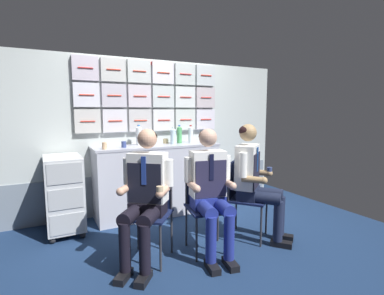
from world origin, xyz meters
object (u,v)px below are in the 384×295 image
folding_chair_left (151,203)px  paper_cup_tan (104,146)px  folding_chair_by_counter (240,191)px  service_trolley (64,192)px  folding_chair_right (205,198)px  crew_member_by_counter (255,176)px  crew_member_right (211,186)px  water_bottle_clear (179,135)px  crew_member_left (145,191)px

folding_chair_left → paper_cup_tan: bearing=104.2°
paper_cup_tan → folding_chair_by_counter: bearing=-38.0°
paper_cup_tan → folding_chair_left: bearing=-75.8°
service_trolley → folding_chair_left: 1.24m
folding_chair_right → crew_member_by_counter: 0.62m
crew_member_right → crew_member_by_counter: size_ratio=0.98×
service_trolley → water_bottle_clear: water_bottle_clear is taller
folding_chair_left → folding_chair_right: 0.57m
folding_chair_right → water_bottle_clear: 1.40m
folding_chair_left → service_trolley: bearing=125.5°
paper_cup_tan → folding_chair_right: bearing=-52.6°
crew_member_by_counter → water_bottle_clear: 1.41m
crew_member_right → water_bottle_clear: (0.32, 1.41, 0.40)m
folding_chair_left → crew_member_right: (0.53, -0.25, 0.16)m
crew_member_left → crew_member_by_counter: (1.25, -0.04, 0.02)m
crew_member_right → crew_member_by_counter: (0.62, 0.08, 0.02)m
service_trolley → water_bottle_clear: size_ratio=3.48×
water_bottle_clear → paper_cup_tan: 1.12m
crew_member_left → water_bottle_clear: crew_member_left is taller
crew_member_left → water_bottle_clear: size_ratio=4.85×
service_trolley → folding_chair_right: service_trolley is taller
folding_chair_right → folding_chair_left: bearing=171.3°
service_trolley → water_bottle_clear: (1.57, 0.16, 0.61)m
folding_chair_left → crew_member_by_counter: size_ratio=0.67×
folding_chair_right → crew_member_by_counter: bearing=-7.3°
folding_chair_by_counter → water_bottle_clear: water_bottle_clear is taller
folding_chair_left → crew_member_right: crew_member_right is taller
service_trolley → folding_chair_right: size_ratio=1.06×
water_bottle_clear → service_trolley: bearing=-174.3°
folding_chair_by_counter → paper_cup_tan: size_ratio=10.12×
folding_chair_left → crew_member_left: (-0.10, -0.13, 0.17)m
folding_chair_by_counter → crew_member_by_counter: 0.24m
service_trolley → crew_member_by_counter: crew_member_by_counter is taller
folding_chair_left → paper_cup_tan: (-0.25, 0.97, 0.48)m
crew_member_left → folding_chair_by_counter: bearing=4.4°
crew_member_right → folding_chair_right: bearing=79.3°
folding_chair_left → folding_chair_by_counter: (1.04, -0.04, 0.00)m
crew_member_left → paper_cup_tan: crew_member_left is taller
service_trolley → crew_member_right: bearing=-45.1°
crew_member_by_counter → paper_cup_tan: size_ratio=15.19×
folding_chair_right → paper_cup_tan: (-0.80, 1.05, 0.48)m
folding_chair_right → crew_member_right: 0.23m
service_trolley → crew_member_left: (0.62, -1.13, 0.21)m
water_bottle_clear → folding_chair_by_counter: bearing=-80.9°
crew_member_right → crew_member_by_counter: bearing=7.8°
crew_member_by_counter → water_bottle_clear: (-0.29, 1.32, 0.38)m
crew_member_left → paper_cup_tan: size_ratio=14.93×
folding_chair_left → crew_member_right: 0.60m
folding_chair_left → folding_chair_by_counter: 1.04m
folding_chair_left → folding_chair_by_counter: bearing=-2.1°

